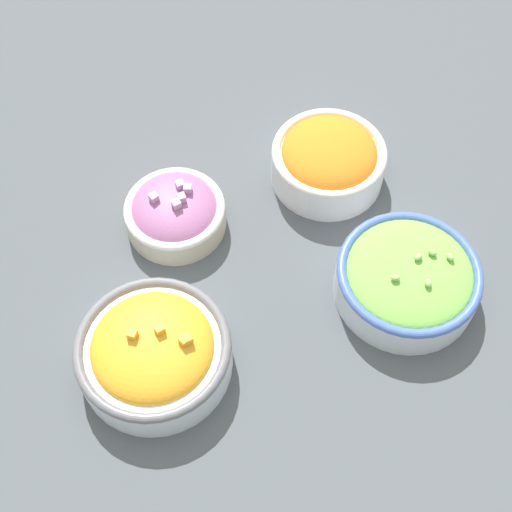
# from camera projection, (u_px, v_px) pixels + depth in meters

# --- Properties ---
(ground_plane) EXTENTS (3.00, 3.00, 0.00)m
(ground_plane) POSITION_uv_depth(u_px,v_px,m) (256.00, 268.00, 0.91)
(ground_plane) COLOR #4C5156
(bowl_lettuce) EXTENTS (0.18, 0.18, 0.07)m
(bowl_lettuce) POSITION_uv_depth(u_px,v_px,m) (408.00, 278.00, 0.86)
(bowl_lettuce) COLOR silver
(bowl_lettuce) RESTS_ON ground_plane
(bowl_squash) EXTENTS (0.18, 0.18, 0.08)m
(bowl_squash) POSITION_uv_depth(u_px,v_px,m) (154.00, 351.00, 0.81)
(bowl_squash) COLOR silver
(bowl_squash) RESTS_ON ground_plane
(bowl_carrots) EXTENTS (0.15, 0.15, 0.07)m
(bowl_carrots) POSITION_uv_depth(u_px,v_px,m) (328.00, 159.00, 0.95)
(bowl_carrots) COLOR white
(bowl_carrots) RESTS_ON ground_plane
(bowl_red_onion) EXTENTS (0.13, 0.13, 0.06)m
(bowl_red_onion) POSITION_uv_depth(u_px,v_px,m) (175.00, 212.00, 0.92)
(bowl_red_onion) COLOR beige
(bowl_red_onion) RESTS_ON ground_plane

